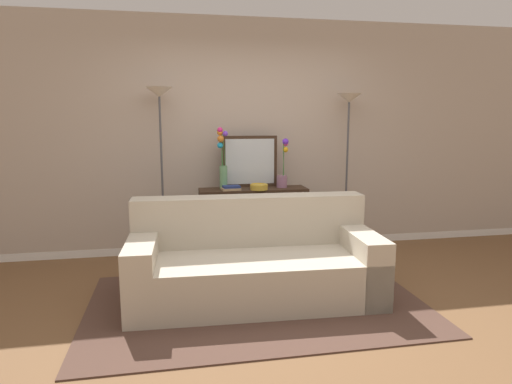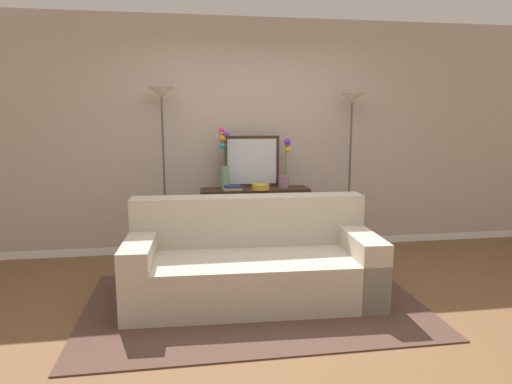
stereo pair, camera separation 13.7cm
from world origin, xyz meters
The scene contains 13 objects.
ground_plane centered at (0.00, 0.00, -0.01)m, with size 16.00×16.00×0.02m, color brown.
back_wall centered at (0.00, 2.00, 1.37)m, with size 12.00×0.15×2.74m.
area_rug centered at (-0.16, 0.28, 0.01)m, with size 2.87×1.80×0.01m.
couch centered at (-0.16, 0.44, 0.31)m, with size 2.19×1.02×0.88m.
console_table centered at (0.05, 1.58, 0.55)m, with size 1.22×0.33×0.81m.
floor_lamp_left centered at (-0.96, 1.66, 1.51)m, with size 0.28×0.28×1.92m.
floor_lamp_right centered at (1.19, 1.66, 1.47)m, with size 0.28×0.28×1.87m.
wall_mirror centered at (0.03, 1.72, 1.10)m, with size 0.63×0.02×0.59m.
vase_tall_flowers centered at (-0.30, 1.59, 1.13)m, with size 0.12×0.10×0.69m.
vase_short_flowers centered at (0.39, 1.60, 1.01)m, with size 0.13×0.12×0.56m.
fruit_bowl centered at (0.09, 1.49, 0.84)m, with size 0.20×0.20×0.06m.
book_stack centered at (-0.22, 1.51, 0.83)m, with size 0.21×0.15×0.05m.
book_row_under_console centered at (-0.19, 1.58, 0.06)m, with size 0.53×0.18×0.13m.
Camera 2 is at (-0.72, -3.33, 1.61)m, focal length 31.28 mm.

